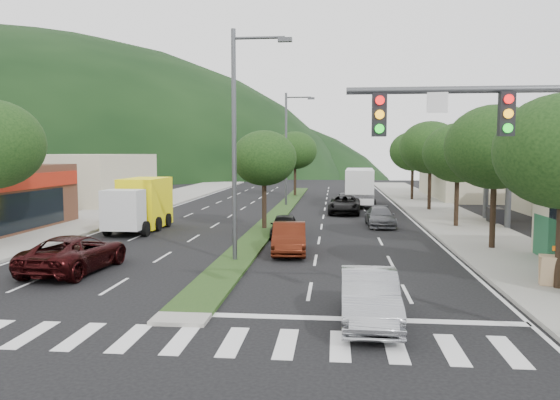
# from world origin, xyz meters

# --- Properties ---
(ground) EXTENTS (160.00, 160.00, 0.00)m
(ground) POSITION_xyz_m (0.00, 0.00, 0.00)
(ground) COLOR black
(ground) RESTS_ON ground
(sidewalk_right) EXTENTS (5.00, 90.00, 0.15)m
(sidewalk_right) POSITION_xyz_m (12.50, 25.00, 0.07)
(sidewalk_right) COLOR gray
(sidewalk_right) RESTS_ON ground
(sidewalk_left) EXTENTS (6.00, 90.00, 0.15)m
(sidewalk_left) POSITION_xyz_m (-13.00, 25.00, 0.07)
(sidewalk_left) COLOR gray
(sidewalk_left) RESTS_ON ground
(median) EXTENTS (1.60, 56.00, 0.12)m
(median) POSITION_xyz_m (0.00, 28.00, 0.06)
(median) COLOR #1C3A15
(median) RESTS_ON ground
(crosswalk) EXTENTS (19.00, 2.20, 0.01)m
(crosswalk) POSITION_xyz_m (0.00, -2.00, 0.01)
(crosswalk) COLOR silver
(crosswalk) RESTS_ON ground
(traffic_signal) EXTENTS (6.12, 0.40, 7.00)m
(traffic_signal) POSITION_xyz_m (9.03, -1.54, 4.65)
(traffic_signal) COLOR #47494C
(traffic_signal) RESTS_ON ground
(bldg_left_far) EXTENTS (9.00, 14.00, 4.60)m
(bldg_left_far) POSITION_xyz_m (-19.00, 34.00, 2.30)
(bldg_left_far) COLOR #BBB194
(bldg_left_far) RESTS_ON ground
(bldg_right_far) EXTENTS (10.00, 16.00, 5.20)m
(bldg_right_far) POSITION_xyz_m (19.50, 44.00, 2.60)
(bldg_right_far) COLOR #BBB194
(bldg_right_far) RESTS_ON ground
(tree_r_b) EXTENTS (4.80, 4.80, 6.94)m
(tree_r_b) POSITION_xyz_m (12.00, 12.00, 5.04)
(tree_r_b) COLOR black
(tree_r_b) RESTS_ON sidewalk_right
(tree_r_c) EXTENTS (4.40, 4.40, 6.48)m
(tree_r_c) POSITION_xyz_m (12.00, 20.00, 4.75)
(tree_r_c) COLOR black
(tree_r_c) RESTS_ON sidewalk_right
(tree_r_d) EXTENTS (5.00, 5.00, 7.17)m
(tree_r_d) POSITION_xyz_m (12.00, 30.00, 5.18)
(tree_r_d) COLOR black
(tree_r_d) RESTS_ON sidewalk_right
(tree_r_e) EXTENTS (4.60, 4.60, 6.71)m
(tree_r_e) POSITION_xyz_m (12.00, 40.00, 4.89)
(tree_r_e) COLOR black
(tree_r_e) RESTS_ON sidewalk_right
(tree_med_near) EXTENTS (4.00, 4.00, 6.02)m
(tree_med_near) POSITION_xyz_m (0.00, 18.00, 4.43)
(tree_med_near) COLOR black
(tree_med_near) RESTS_ON median
(tree_med_far) EXTENTS (4.80, 4.80, 6.94)m
(tree_med_far) POSITION_xyz_m (0.00, 44.00, 5.01)
(tree_med_far) COLOR black
(tree_med_far) RESTS_ON median
(streetlight_near) EXTENTS (2.60, 0.25, 10.00)m
(streetlight_near) POSITION_xyz_m (0.21, 8.00, 5.58)
(streetlight_near) COLOR #47494C
(streetlight_near) RESTS_ON ground
(streetlight_mid) EXTENTS (2.60, 0.25, 10.00)m
(streetlight_mid) POSITION_xyz_m (0.21, 33.00, 5.58)
(streetlight_mid) COLOR #47494C
(streetlight_mid) RESTS_ON ground
(sedan_silver) EXTENTS (1.58, 4.48, 1.48)m
(sedan_silver) POSITION_xyz_m (5.33, -0.10, 0.74)
(sedan_silver) COLOR #95989C
(sedan_silver) RESTS_ON ground
(suv_maroon) EXTENTS (2.84, 5.50, 1.48)m
(suv_maroon) POSITION_xyz_m (-6.05, 5.47, 0.74)
(suv_maroon) COLOR black
(suv_maroon) RESTS_ON ground
(car_queue_a) EXTENTS (1.65, 3.80, 1.27)m
(car_queue_a) POSITION_xyz_m (1.50, 15.28, 0.64)
(car_queue_a) COLOR black
(car_queue_a) RESTS_ON ground
(car_queue_b) EXTENTS (1.90, 4.34, 1.24)m
(car_queue_b) POSITION_xyz_m (7.26, 20.28, 0.62)
(car_queue_b) COLOR #4F5055
(car_queue_b) RESTS_ON ground
(car_queue_c) EXTENTS (1.85, 4.51, 1.46)m
(car_queue_c) POSITION_xyz_m (2.19, 10.28, 0.73)
(car_queue_c) COLOR #4A180C
(car_queue_c) RESTS_ON ground
(car_queue_d) EXTENTS (2.64, 5.26, 1.43)m
(car_queue_d) POSITION_xyz_m (5.11, 27.43, 0.71)
(car_queue_d) COLOR black
(car_queue_d) RESTS_ON ground
(car_queue_e) EXTENTS (1.62, 3.95, 1.34)m
(car_queue_e) POSITION_xyz_m (5.29, 32.43, 0.67)
(car_queue_e) COLOR #4C4B51
(car_queue_e) RESTS_ON ground
(box_truck) EXTENTS (2.56, 6.47, 3.18)m
(box_truck) POSITION_xyz_m (-7.51, 17.05, 1.50)
(box_truck) COLOR silver
(box_truck) RESTS_ON ground
(motorhome) EXTENTS (3.03, 8.66, 3.28)m
(motorhome) POSITION_xyz_m (6.55, 34.33, 1.75)
(motorhome) COLOR silver
(motorhome) RESTS_ON ground
(a_frame_sign) EXTENTS (0.77, 0.84, 1.44)m
(a_frame_sign) POSITION_xyz_m (11.81, 4.29, 0.79)
(a_frame_sign) COLOR tan
(a_frame_sign) RESTS_ON sidewalk_right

